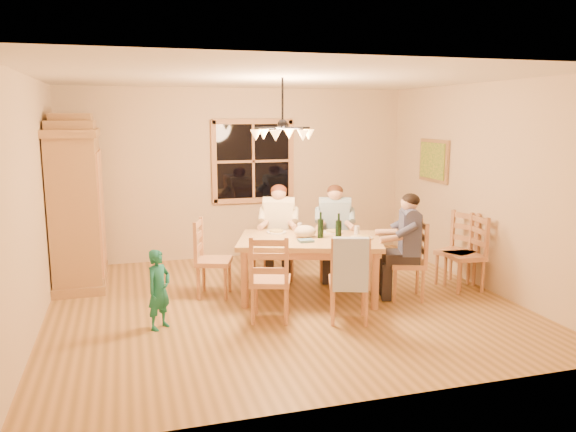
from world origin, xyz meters
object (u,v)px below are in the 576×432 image
object	(u,v)px
dining_table	(310,246)
chair_near_right	(349,295)
chair_far_right	(334,258)
chair_end_right	(407,275)
adult_slate_man	(408,233)
chair_spare_back	(464,267)
adult_woman	(279,220)
chandelier	(283,132)
adult_plaid_man	(335,220)
child	(159,289)
chair_spare_front	(456,263)
wine_bottle_a	(321,225)
chair_end_left	(214,273)
armoire	(78,207)
wine_bottle_b	(339,226)
chair_far_left	(279,257)
chair_near_left	(270,294)

from	to	relation	value
dining_table	chair_near_right	xyz separation A→B (m)	(0.15, -0.92, -0.36)
chair_far_right	chair_end_right	world-z (taller)	same
adult_slate_man	chair_spare_back	size ratio (longest dim) A/B	0.88
chair_far_right	adult_woman	bearing A→B (deg)	0.00
chandelier	chair_far_right	size ratio (longest dim) A/B	0.78
adult_plaid_man	adult_slate_man	distance (m)	1.20
chair_far_right	child	world-z (taller)	chair_far_right
chair_spare_front	wine_bottle_a	bearing A→B (deg)	63.14
chandelier	chair_end_left	distance (m)	2.00
chandelier	armoire	bearing A→B (deg)	146.54
chair_end_left	wine_bottle_b	distance (m)	1.69
chair_far_left	chair_near_left	size ratio (longest dim) A/B	1.00
chair_far_left	child	bearing A→B (deg)	59.14
wine_bottle_b	chair_spare_back	distance (m)	1.85
chandelier	dining_table	distance (m)	1.48
armoire	chair_spare_front	xyz separation A→B (m)	(4.87, -1.53, -0.75)
chair_near_left	child	world-z (taller)	chair_near_left
chandelier	chair_far_left	xyz separation A→B (m)	(0.24, 1.07, -1.77)
chair_near_right	wine_bottle_a	bearing A→B (deg)	109.48
adult_slate_man	child	world-z (taller)	adult_slate_man
dining_table	chair_spare_front	xyz separation A→B (m)	(2.06, -0.07, -0.36)
wine_bottle_b	chair_spare_back	xyz separation A→B (m)	(1.74, -0.10, -0.62)
wine_bottle_a	chair_spare_front	world-z (taller)	wine_bottle_a
adult_plaid_man	chair_far_left	bearing A→B (deg)	-0.00
chair_far_left	adult_plaid_man	xyz separation A→B (m)	(0.74, -0.25, 0.54)
dining_table	chair_far_left	distance (m)	1.00
child	wine_bottle_b	bearing A→B (deg)	-33.02
dining_table	chair_spare_front	distance (m)	2.09
dining_table	wine_bottle_a	bearing A→B (deg)	-2.25
dining_table	chair_end_left	world-z (taller)	chair_end_left
chandelier	adult_woman	size ratio (longest dim) A/B	0.88
chair_end_right	wine_bottle_a	size ratio (longest dim) A/B	3.00
chair_near_right	chair_end_left	bearing A→B (deg)	153.43
chandelier	adult_plaid_man	distance (m)	1.78
armoire	chair_far_left	size ratio (longest dim) A/B	2.32
armoire	chair_spare_back	size ratio (longest dim) A/B	2.32
adult_woman	chair_far_right	bearing A→B (deg)	-180.00
armoire	chair_far_left	distance (m)	2.82
chair_spare_back	wine_bottle_a	bearing A→B (deg)	86.65
chandelier	adult_plaid_man	size ratio (longest dim) A/B	0.88
wine_bottle_a	chair_spare_back	distance (m)	2.03
chandelier	chair_end_left	world-z (taller)	chandelier
chair_near_left	child	size ratio (longest dim) A/B	1.14
adult_slate_man	chair_spare_front	distance (m)	1.10
chair_far_left	wine_bottle_b	xyz separation A→B (m)	(0.47, -1.09, 0.62)
chandelier	chair_far_right	xyz separation A→B (m)	(0.98, 0.82, -1.77)
chair_near_right	adult_slate_man	distance (m)	1.26
chair_spare_front	child	bearing A→B (deg)	72.19
wine_bottle_b	chandelier	bearing A→B (deg)	178.45
chair_far_left	chair_spare_front	bearing A→B (deg)	174.44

